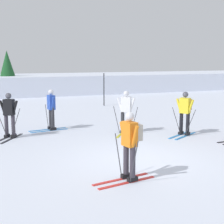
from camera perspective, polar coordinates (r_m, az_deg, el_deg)
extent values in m
plane|color=silver|center=(10.01, 4.32, -8.18)|extent=(120.00, 120.00, 0.00)
cube|color=silver|center=(29.23, -12.52, 4.63)|extent=(80.00, 6.10, 1.56)
cube|color=black|center=(13.08, -16.74, -4.35)|extent=(0.92, 1.41, 0.02)
cube|color=black|center=(13.21, -17.82, -4.27)|extent=(0.92, 1.41, 0.02)
cube|color=black|center=(13.19, -16.45, -3.96)|extent=(0.24, 0.28, 0.10)
cube|color=black|center=(13.32, -17.52, -3.88)|extent=(0.24, 0.28, 0.10)
cylinder|color=#38333D|center=(13.10, -16.54, -1.93)|extent=(0.14, 0.14, 0.85)
cylinder|color=#38333D|center=(13.23, -17.62, -1.87)|extent=(0.14, 0.14, 0.85)
cube|color=black|center=(13.06, -17.21, 0.79)|extent=(0.45, 0.40, 0.60)
cylinder|color=black|center=(12.93, -16.28, 0.70)|extent=(0.26, 0.21, 0.55)
cylinder|color=black|center=(13.17, -18.21, 0.75)|extent=(0.26, 0.21, 0.55)
sphere|color=#4C4C56|center=(13.01, -17.30, 2.66)|extent=(0.22, 0.22, 0.22)
cylinder|color=#38383D|center=(12.94, -16.22, -1.91)|extent=(0.39, 0.26, 1.16)
cylinder|color=#38383D|center=(13.20, -18.36, -1.80)|extent=(0.39, 0.26, 1.16)
cube|color=#237AC6|center=(14.10, -10.62, -3.15)|extent=(1.60, 0.33, 0.02)
cube|color=#237AC6|center=(14.36, -10.97, -2.94)|extent=(1.60, 0.33, 0.02)
cube|color=black|center=(14.13, -10.05, -2.86)|extent=(0.28, 0.16, 0.10)
cube|color=black|center=(14.39, -10.41, -2.65)|extent=(0.28, 0.16, 0.10)
cylinder|color=#2D2D33|center=(14.04, -10.10, -0.96)|extent=(0.14, 0.14, 0.85)
cylinder|color=#2D2D33|center=(14.31, -10.47, -0.79)|extent=(0.14, 0.14, 0.85)
cube|color=#284CB7|center=(14.08, -10.36, 1.63)|extent=(0.29, 0.41, 0.60)
cylinder|color=#284CB7|center=(13.84, -10.10, 1.46)|extent=(0.13, 0.27, 0.55)
cylinder|color=#284CB7|center=(14.31, -10.76, 1.69)|extent=(0.13, 0.27, 0.55)
sphere|color=silver|center=(14.03, -10.41, 3.37)|extent=(0.22, 0.22, 0.22)
cylinder|color=#38383D|center=(13.86, -10.25, -1.23)|extent=(0.08, 0.37, 1.04)
cylinder|color=#38383D|center=(14.44, -11.06, -0.83)|extent=(0.08, 0.37, 1.04)
cube|color=gold|center=(13.31, 2.83, -3.74)|extent=(1.01, 1.35, 0.02)
cube|color=gold|center=(13.37, 1.66, -3.67)|extent=(1.01, 1.35, 0.02)
cube|color=black|center=(13.44, 2.97, -3.35)|extent=(0.25, 0.28, 0.10)
cube|color=black|center=(13.50, 1.81, -3.29)|extent=(0.25, 0.28, 0.10)
cylinder|color=#2D2D33|center=(13.34, 2.99, -1.36)|extent=(0.14, 0.14, 0.85)
cylinder|color=#2D2D33|center=(13.40, 1.82, -1.30)|extent=(0.14, 0.14, 0.85)
cube|color=white|center=(13.27, 2.42, 1.32)|extent=(0.45, 0.42, 0.60)
cylinder|color=white|center=(13.20, 3.46, 1.22)|extent=(0.26, 0.22, 0.55)
cylinder|color=white|center=(13.31, 1.35, 1.30)|extent=(0.26, 0.22, 0.55)
sphere|color=silver|center=(13.22, 2.44, 3.17)|extent=(0.22, 0.22, 0.22)
cylinder|color=#38383D|center=(13.20, 3.84, -1.48)|extent=(0.24, 0.18, 1.10)
cylinder|color=#38383D|center=(13.36, 0.80, -1.33)|extent=(0.24, 0.18, 1.10)
cube|color=red|center=(8.24, 2.63, -11.97)|extent=(1.59, 0.40, 0.02)
cube|color=red|center=(8.45, 1.55, -11.40)|extent=(1.59, 0.40, 0.02)
cube|color=black|center=(8.30, 3.51, -11.38)|extent=(0.28, 0.17, 0.10)
cube|color=black|center=(8.51, 2.41, -10.83)|extent=(0.28, 0.17, 0.10)
cylinder|color=#38333D|center=(8.14, 3.54, -8.25)|extent=(0.14, 0.14, 0.85)
cylinder|color=#38333D|center=(8.36, 2.43, -7.76)|extent=(0.14, 0.14, 0.85)
cube|color=orange|center=(8.09, 3.02, -3.77)|extent=(0.31, 0.42, 0.60)
cylinder|color=orange|center=(7.88, 3.93, -4.22)|extent=(0.14, 0.27, 0.55)
cylinder|color=orange|center=(8.28, 1.92, -3.54)|extent=(0.14, 0.27, 0.55)
sphere|color=silver|center=(8.00, 3.04, -0.77)|extent=(0.22, 0.22, 0.22)
cylinder|color=#38383D|center=(7.93, 3.76, -8.67)|extent=(0.09, 0.34, 1.11)
cylinder|color=#38383D|center=(8.46, 1.13, -7.51)|extent=(0.09, 0.34, 1.11)
cube|color=#B7B2A3|center=(8.20, 4.23, -3.45)|extent=(0.23, 0.31, 0.40)
cube|color=#237AC6|center=(13.24, 12.46, -4.02)|extent=(1.42, 0.90, 0.02)
cube|color=#237AC6|center=(13.36, 11.39, -3.86)|extent=(1.42, 0.90, 0.02)
cube|color=black|center=(13.35, 12.76, -3.65)|extent=(0.28, 0.24, 0.10)
cube|color=black|center=(13.47, 11.69, -3.50)|extent=(0.28, 0.24, 0.10)
cylinder|color=black|center=(13.26, 12.83, -1.65)|extent=(0.14, 0.14, 0.85)
cylinder|color=black|center=(13.38, 11.76, -1.51)|extent=(0.14, 0.14, 0.85)
cube|color=yellow|center=(13.22, 12.38, 1.08)|extent=(0.40, 0.45, 0.60)
cylinder|color=yellow|center=(13.09, 13.32, 0.92)|extent=(0.21, 0.27, 0.55)
cylinder|color=yellow|center=(13.31, 11.38, 1.12)|extent=(0.21, 0.27, 0.55)
sphere|color=#4C4C56|center=(13.17, 12.45, 2.94)|extent=(0.22, 0.22, 0.22)
cylinder|color=#38383D|center=(13.11, 13.23, -1.83)|extent=(0.24, 0.37, 1.08)
cylinder|color=#38383D|center=(13.36, 10.98, -1.55)|extent=(0.24, 0.37, 1.08)
cube|color=maroon|center=(13.40, 12.79, 1.26)|extent=(0.30, 0.33, 0.40)
cylinder|color=black|center=(21.11, -1.39, 3.86)|extent=(0.06, 0.06, 2.06)
cylinder|color=#513823|center=(28.64, -17.29, 3.39)|extent=(0.21, 0.21, 0.61)
cone|color=#194C23|center=(28.53, -17.46, 6.99)|extent=(1.74, 1.74, 3.01)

